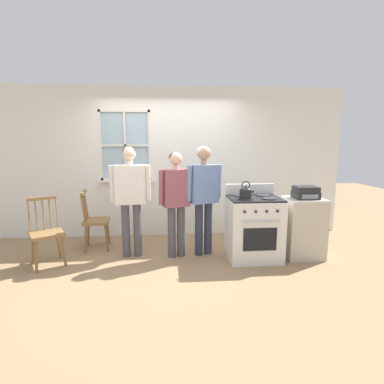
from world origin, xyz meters
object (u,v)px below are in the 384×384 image
person_teen_center (176,195)px  stereo (306,193)px  person_elderly_left (130,191)px  side_counter (303,227)px  stove (254,227)px  chair_by_window (95,221)px  kettle (246,192)px  chair_near_wall (46,234)px  person_adult_right (204,190)px  potted_plant (123,175)px

person_teen_center → stereo: 1.91m
person_elderly_left → person_teen_center: 0.68m
side_counter → stove: bearing=-178.7°
chair_by_window → kettle: (2.27, -0.74, 0.57)m
person_teen_center → stereo: bearing=-21.9°
chair_near_wall → person_adult_right: person_adult_right is taller
chair_by_window → side_counter: chair_by_window is taller
chair_near_wall → person_teen_center: size_ratio=0.61×
chair_by_window → chair_near_wall: same height
kettle → potted_plant: (-1.88, 1.33, 0.11)m
stove → kettle: bearing=-142.2°
person_adult_right → person_elderly_left: bearing=160.3°
chair_near_wall → person_elderly_left: (1.14, 0.26, 0.55)m
person_teen_center → stereo: size_ratio=4.65×
person_teen_center → side_counter: 1.97m
person_teen_center → person_adult_right: (0.42, 0.05, 0.07)m
person_elderly_left → stove: size_ratio=1.52×
person_adult_right → kettle: size_ratio=6.72×
side_counter → stereo: stereo is taller
side_counter → stereo: size_ratio=2.65×
person_teen_center → kettle: person_teen_center is taller
chair_by_window → person_elderly_left: person_elderly_left is taller
chair_by_window → kettle: bearing=-115.0°
person_teen_center → stove: size_ratio=1.46×
side_counter → stereo: 0.54m
person_teen_center → potted_plant: (-0.91, 1.04, 0.19)m
chair_near_wall → person_elderly_left: size_ratio=0.58×
person_adult_right → stereo: size_ratio=4.89×
side_counter → chair_by_window: bearing=169.6°
person_elderly_left → stove: bearing=-12.8°
kettle → potted_plant: bearing=144.7°
kettle → person_teen_center: bearing=163.1°
stereo → person_adult_right: bearing=171.6°
person_teen_center → kettle: bearing=-33.8°
stove → kettle: 0.59m
stereo → person_elderly_left: bearing=174.8°
chair_by_window → stereo: bearing=-107.8°
person_teen_center → side_counter: size_ratio=1.76×
person_elderly_left → stereo: size_ratio=4.86×
potted_plant → chair_by_window: bearing=-123.5°
chair_near_wall → person_elderly_left: 1.30m
potted_plant → person_teen_center: bearing=-48.7°
chair_by_window → stereo: (3.20, -0.61, 0.53)m
chair_by_window → person_elderly_left: bearing=-127.7°
person_elderly_left → stereo: 2.59m
chair_by_window → side_counter: 3.26m
chair_near_wall → kettle: kettle is taller
person_adult_right → side_counter: bearing=-26.5°
chair_near_wall → potted_plant: (0.91, 1.22, 0.68)m
person_adult_right → side_counter: (1.48, -0.20, -0.56)m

